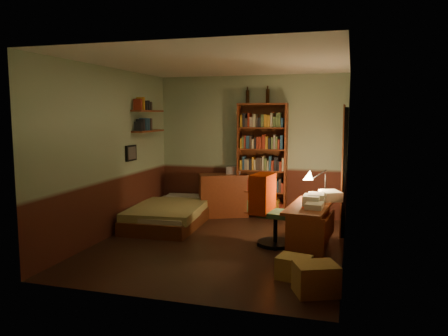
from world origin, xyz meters
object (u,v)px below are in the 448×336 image
(desk_lamp, at_px, (325,180))
(cardboard_box_a, at_px, (316,279))
(bed, at_px, (172,207))
(mini_stereo, at_px, (233,170))
(cardboard_box_b, at_px, (294,267))
(bookshelf, at_px, (262,161))
(office_chair, at_px, (276,213))
(desk, at_px, (309,229))
(dresser, at_px, (223,195))

(desk_lamp, distance_m, cardboard_box_a, 2.17)
(bed, xyz_separation_m, cardboard_box_a, (2.65, -2.36, -0.13))
(mini_stereo, xyz_separation_m, cardboard_box_a, (1.79, -3.28, -0.69))
(cardboard_box_a, relative_size, cardboard_box_b, 1.18)
(bookshelf, bearing_deg, office_chair, -74.50)
(mini_stereo, xyz_separation_m, desk, (1.59, -1.88, -0.53))
(mini_stereo, distance_m, desk, 2.51)
(dresser, relative_size, bookshelf, 0.42)
(desk, bearing_deg, office_chair, 165.37)
(dresser, bearing_deg, mini_stereo, 13.92)
(mini_stereo, relative_size, office_chair, 0.27)
(office_chair, bearing_deg, cardboard_box_a, -58.16)
(cardboard_box_a, bearing_deg, dresser, 121.67)
(bed, bearing_deg, desk, -23.62)
(desk_lamp, relative_size, office_chair, 0.54)
(bed, xyz_separation_m, desk, (2.45, -0.96, 0.03))
(office_chair, xyz_separation_m, cardboard_box_b, (0.43, -1.22, -0.35))
(desk, height_order, cardboard_box_b, desk)
(desk_lamp, bearing_deg, cardboard_box_b, -121.00)
(desk_lamp, xyz_separation_m, cardboard_box_b, (-0.24, -1.65, -0.80))
(dresser, distance_m, desk, 2.47)
(bookshelf, bearing_deg, dresser, -175.66)
(bed, relative_size, dresser, 2.27)
(office_chair, distance_m, cardboard_box_a, 1.77)
(bed, relative_size, desk, 1.62)
(bookshelf, relative_size, desk, 1.68)
(bookshelf, xyz_separation_m, cardboard_box_a, (1.24, -3.24, -0.88))
(cardboard_box_a, bearing_deg, desk, 98.32)
(bed, relative_size, office_chair, 2.07)
(desk, relative_size, office_chair, 1.28)
(dresser, bearing_deg, office_chair, -76.51)
(desk_lamp, bearing_deg, desk, -127.88)
(mini_stereo, height_order, office_chair, office_chair)
(office_chair, bearing_deg, desk_lamp, 41.20)
(bookshelf, xyz_separation_m, desk, (1.03, -1.84, -0.71))
(office_chair, bearing_deg, bookshelf, 116.01)
(desk_lamp, bearing_deg, office_chair, -169.60)
(bed, relative_size, cardboard_box_a, 4.57)
(cardboard_box_a, bearing_deg, mini_stereo, 118.64)
(bookshelf, relative_size, cardboard_box_a, 4.76)
(desk, distance_m, cardboard_box_a, 1.43)
(desk, relative_size, cardboard_box_b, 3.34)
(desk, height_order, office_chair, office_chair)
(bed, distance_m, cardboard_box_b, 3.11)
(cardboard_box_a, xyz_separation_m, cardboard_box_b, (-0.28, 0.37, -0.03))
(bed, relative_size, cardboard_box_b, 5.40)
(mini_stereo, bearing_deg, cardboard_box_b, -79.60)
(bed, distance_m, desk, 2.63)
(bookshelf, height_order, cardboard_box_b, bookshelf)
(bed, relative_size, desk_lamp, 3.80)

